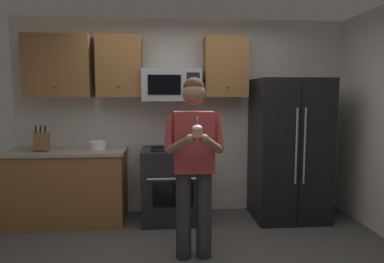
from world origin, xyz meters
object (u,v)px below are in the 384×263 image
(microwave, at_px, (171,85))
(person, at_px, (194,158))
(oven_range, at_px, (172,184))
(refrigerator, at_px, (289,149))
(cupcake, at_px, (197,131))
(knife_block, at_px, (42,142))
(bowl_large_white, at_px, (97,145))

(microwave, bearing_deg, person, -81.12)
(oven_range, distance_m, refrigerator, 1.56)
(oven_range, bearing_deg, microwave, 89.98)
(person, relative_size, cupcake, 10.13)
(refrigerator, bearing_deg, knife_block, 179.82)
(refrigerator, height_order, cupcake, refrigerator)
(knife_block, xyz_separation_m, bowl_large_white, (0.65, 0.09, -0.06))
(knife_block, relative_size, person, 0.18)
(bowl_large_white, distance_m, cupcake, 1.86)
(oven_range, height_order, bowl_large_white, bowl_large_white)
(refrigerator, xyz_separation_m, person, (-1.31, -1.03, 0.10))
(microwave, relative_size, person, 0.42)
(oven_range, relative_size, bowl_large_white, 4.30)
(knife_block, relative_size, bowl_large_white, 1.48)
(oven_range, bearing_deg, knife_block, -178.94)
(microwave, bearing_deg, cupcake, -83.02)
(oven_range, distance_m, person, 1.21)
(microwave, relative_size, refrigerator, 0.41)
(person, bearing_deg, microwave, 98.88)
(oven_range, height_order, microwave, microwave)
(oven_range, relative_size, knife_block, 2.91)
(oven_range, height_order, cupcake, cupcake)
(knife_block, bearing_deg, bowl_large_white, 7.95)
(refrigerator, height_order, bowl_large_white, refrigerator)
(microwave, relative_size, cupcake, 4.26)
(bowl_large_white, xyz_separation_m, cupcake, (1.12, -1.46, 0.32))
(microwave, height_order, refrigerator, microwave)
(microwave, bearing_deg, knife_block, -174.63)
(refrigerator, xyz_separation_m, cupcake, (-1.31, -1.36, 0.39))
(refrigerator, height_order, knife_block, refrigerator)
(cupcake, bearing_deg, oven_range, 97.57)
(microwave, xyz_separation_m, cupcake, (0.19, -1.51, -0.43))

